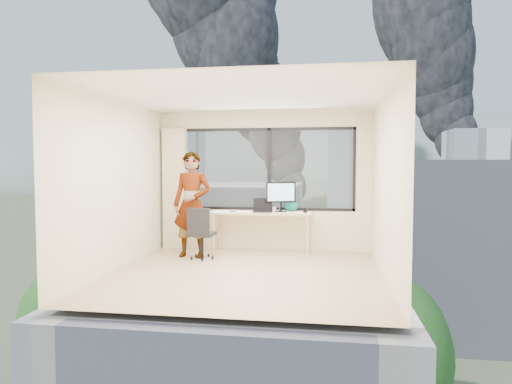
% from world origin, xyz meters
% --- Properties ---
extents(floor, '(4.00, 4.00, 0.01)m').
position_xyz_m(floor, '(0.00, 0.00, 0.00)').
color(floor, tan).
rests_on(floor, ground).
extents(ceiling, '(4.00, 4.00, 0.01)m').
position_xyz_m(ceiling, '(0.00, 0.00, 2.60)').
color(ceiling, white).
rests_on(ceiling, ground).
extents(wall_front, '(4.00, 0.01, 2.60)m').
position_xyz_m(wall_front, '(0.00, -2.00, 1.30)').
color(wall_front, beige).
rests_on(wall_front, ground).
extents(wall_left, '(0.01, 4.00, 2.60)m').
position_xyz_m(wall_left, '(-2.00, 0.00, 1.30)').
color(wall_left, beige).
rests_on(wall_left, ground).
extents(wall_right, '(0.01, 4.00, 2.60)m').
position_xyz_m(wall_right, '(2.00, 0.00, 1.30)').
color(wall_right, beige).
rests_on(wall_right, ground).
extents(window_wall, '(3.30, 0.16, 1.55)m').
position_xyz_m(window_wall, '(0.05, 2.00, 1.52)').
color(window_wall, black).
rests_on(window_wall, ground).
extents(curtain, '(0.45, 0.14, 2.30)m').
position_xyz_m(curtain, '(-1.72, 1.88, 1.15)').
color(curtain, '#EFE6BB').
rests_on(curtain, floor).
extents(desk, '(1.80, 0.60, 0.75)m').
position_xyz_m(desk, '(0.00, 1.66, 0.38)').
color(desk, beige).
rests_on(desk, floor).
extents(chair, '(0.49, 0.49, 0.91)m').
position_xyz_m(chair, '(-0.92, 0.92, 0.45)').
color(chair, black).
rests_on(chair, floor).
extents(person, '(0.70, 0.49, 1.84)m').
position_xyz_m(person, '(-1.14, 1.07, 0.92)').
color(person, '#2D2D33').
rests_on(person, floor).
extents(monitor, '(0.56, 0.30, 0.56)m').
position_xyz_m(monitor, '(0.35, 1.74, 1.03)').
color(monitor, black).
rests_on(monitor, desk).
extents(game_console, '(0.31, 0.27, 0.07)m').
position_xyz_m(game_console, '(0.10, 1.90, 0.78)').
color(game_console, white).
rests_on(game_console, desk).
extents(laptop, '(0.37, 0.39, 0.22)m').
position_xyz_m(laptop, '(0.03, 1.59, 0.86)').
color(laptop, black).
rests_on(laptop, desk).
extents(cellphone, '(0.12, 0.06, 0.01)m').
position_xyz_m(cellphone, '(-0.52, 1.59, 0.76)').
color(cellphone, black).
rests_on(cellphone, desk).
extents(pen_cup, '(0.09, 0.09, 0.09)m').
position_xyz_m(pen_cup, '(0.80, 1.63, 0.80)').
color(pen_cup, black).
rests_on(pen_cup, desk).
extents(handbag, '(0.29, 0.18, 0.21)m').
position_xyz_m(handbag, '(0.53, 1.86, 0.85)').
color(handbag, '#0E5554').
rests_on(handbag, desk).
extents(exterior_ground, '(400.00, 400.00, 0.04)m').
position_xyz_m(exterior_ground, '(0.00, 120.00, -14.00)').
color(exterior_ground, '#515B3D').
rests_on(exterior_ground, ground).
extents(near_bldg_a, '(16.00, 12.00, 14.00)m').
position_xyz_m(near_bldg_a, '(-9.00, 30.00, -7.00)').
color(near_bldg_a, beige).
rests_on(near_bldg_a, exterior_ground).
extents(near_bldg_b, '(14.00, 13.00, 16.00)m').
position_xyz_m(near_bldg_b, '(12.00, 38.00, -6.00)').
color(near_bldg_b, silver).
rests_on(near_bldg_b, exterior_ground).
extents(far_tower_a, '(14.00, 14.00, 28.00)m').
position_xyz_m(far_tower_a, '(-35.00, 95.00, 0.00)').
color(far_tower_a, silver).
rests_on(far_tower_a, exterior_ground).
extents(far_tower_b, '(13.00, 13.00, 30.00)m').
position_xyz_m(far_tower_b, '(8.00, 120.00, 1.00)').
color(far_tower_b, silver).
rests_on(far_tower_b, exterior_ground).
extents(far_tower_c, '(15.00, 15.00, 26.00)m').
position_xyz_m(far_tower_c, '(45.00, 140.00, -1.00)').
color(far_tower_c, silver).
rests_on(far_tower_c, exterior_ground).
extents(far_tower_d, '(16.00, 14.00, 22.00)m').
position_xyz_m(far_tower_d, '(-60.00, 150.00, -3.00)').
color(far_tower_d, silver).
rests_on(far_tower_d, exterior_ground).
extents(hill_a, '(288.00, 216.00, 90.00)m').
position_xyz_m(hill_a, '(-120.00, 320.00, -14.00)').
color(hill_a, slate).
rests_on(hill_a, exterior_ground).
extents(hill_b, '(300.00, 220.00, 96.00)m').
position_xyz_m(hill_b, '(100.00, 320.00, -14.00)').
color(hill_b, slate).
rests_on(hill_b, exterior_ground).
extents(tree_a, '(7.00, 7.00, 8.00)m').
position_xyz_m(tree_a, '(-16.00, 22.00, -10.00)').
color(tree_a, '#244C19').
rests_on(tree_a, exterior_ground).
extents(tree_b, '(7.60, 7.60, 9.00)m').
position_xyz_m(tree_b, '(4.00, 18.00, -9.50)').
color(tree_b, '#244C19').
rests_on(tree_b, exterior_ground).
extents(smoke_plume_a, '(40.00, 24.00, 90.00)m').
position_xyz_m(smoke_plume_a, '(-10.00, 150.00, 39.00)').
color(smoke_plume_a, black).
rests_on(smoke_plume_a, exterior_ground).
extents(smoke_plume_b, '(30.00, 18.00, 70.00)m').
position_xyz_m(smoke_plume_b, '(55.00, 170.00, 27.00)').
color(smoke_plume_b, black).
rests_on(smoke_plume_b, exterior_ground).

